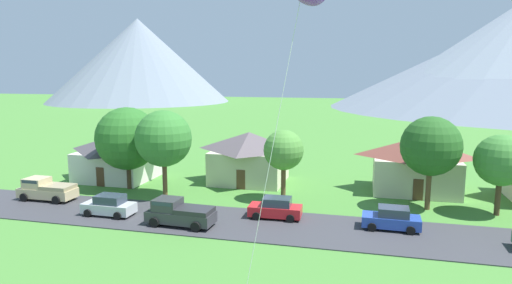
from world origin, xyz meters
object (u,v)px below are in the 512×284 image
Objects in this scene: tree_left_of_center at (284,150)px; pickup_truck_sand_west_side at (46,189)px; parked_car_blue_east_end at (392,219)px; tree_far_right at (127,139)px; tree_center at (431,146)px; pickup_truck_charcoal_east_side at (179,212)px; house_leftmost at (118,156)px; house_right_center at (249,156)px; parked_car_silver_mid_east at (109,206)px; tree_right_of_center at (501,161)px; parked_car_red_west_end at (276,208)px; tree_near_left at (164,139)px; house_left_center at (416,164)px.

tree_left_of_center is 22.02m from pickup_truck_sand_west_side.
tree_far_right is at bearing 166.67° from parked_car_blue_east_end.
pickup_truck_charcoal_east_side is at bearing -154.55° from tree_center.
house_leftmost is 14.50m from house_right_center.
tree_center is 27.15m from parked_car_silver_mid_east.
house_leftmost is at bearing 135.28° from pickup_truck_charcoal_east_side.
house_right_center is at bearing 83.69° from pickup_truck_charcoal_east_side.
tree_center is (31.67, -3.59, 2.95)m from house_leftmost.
house_right_center is 1.23× the size of tree_left_of_center.
tree_center is at bearing 17.81° from parked_car_silver_mid_east.
tree_right_of_center is 18.63m from parked_car_red_west_end.
parked_car_blue_east_end is at bearing -10.80° from tree_near_left.
parked_car_silver_mid_east is 8.46m from pickup_truck_sand_west_side.
house_leftmost reaches higher than pickup_truck_sand_west_side.
tree_right_of_center is 0.81× the size of tree_far_right.
house_leftmost is 10.53m from tree_near_left.
parked_car_red_west_end is (11.27, -3.42, -4.73)m from tree_near_left.
house_left_center is 8.65m from tree_right_of_center.
tree_near_left is 1.26× the size of tree_left_of_center.
parked_car_silver_mid_east is at bearing -174.36° from parked_car_blue_east_end.
tree_left_of_center is at bearing -51.17° from house_right_center.
house_left_center is 16.82m from house_right_center.
house_leftmost is 19.70m from tree_left_of_center.
parked_car_red_west_end is 0.82× the size of pickup_truck_sand_west_side.
parked_car_red_west_end is 1.01× the size of parked_car_silver_mid_east.
house_right_center reaches higher than house_left_center.
pickup_truck_charcoal_east_side is at bearing -141.14° from house_left_center.
pickup_truck_charcoal_east_side is (-1.62, -14.69, -1.73)m from house_right_center.
tree_center is at bearing 9.57° from pickup_truck_sand_west_side.
house_left_center is 1.63× the size of pickup_truck_sand_west_side.
house_right_center is 1.91× the size of parked_car_silver_mid_east.
parked_car_blue_east_end is at bearing -13.33° from tree_far_right.
pickup_truck_sand_west_side reaches higher than parked_car_silver_mid_east.
tree_near_left reaches higher than pickup_truck_charcoal_east_side.
house_left_center is 23.74m from pickup_truck_charcoal_east_side.
pickup_truck_sand_west_side reaches higher than parked_car_blue_east_end.
parked_car_silver_mid_east is (-12.98, -7.84, -3.79)m from tree_left_of_center.
tree_far_right is (-11.03, -5.71, 2.33)m from house_right_center.
pickup_truck_charcoal_east_side reaches higher than parked_car_blue_east_end.
tree_left_of_center reaches higher than house_leftmost.
house_right_center reaches higher than house_leftmost.
tree_right_of_center is 32.04m from parked_car_silver_mid_east.
tree_right_of_center reaches higher than parked_car_red_west_end.
tree_near_left is 1.95× the size of parked_car_silver_mid_east.
tree_center is 34.31m from pickup_truck_sand_west_side.
parked_car_silver_mid_east is at bearing -148.86° from tree_left_of_center.
pickup_truck_sand_west_side is (-5.20, -5.62, -4.06)m from tree_far_right.
tree_near_left is at bearing 122.87° from pickup_truck_charcoal_east_side.
house_right_center is 16.19m from parked_car_silver_mid_east.
pickup_truck_sand_west_side is at bearing 179.37° from parked_car_blue_east_end.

